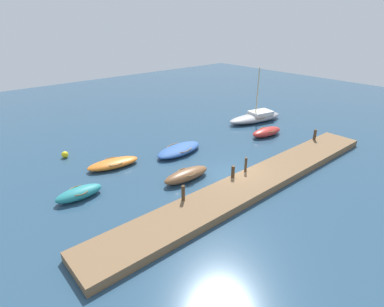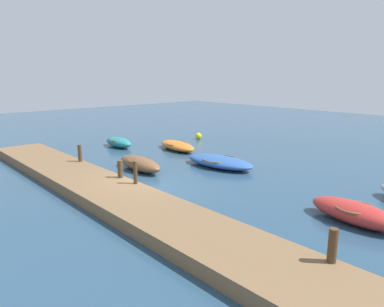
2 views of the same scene
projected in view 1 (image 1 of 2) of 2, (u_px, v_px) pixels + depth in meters
name	position (u px, v px, depth m)	size (l,w,h in m)	color
ground_plane	(231.00, 175.00, 23.05)	(84.00, 84.00, 0.00)	navy
dock_platform	(254.00, 183.00, 21.47)	(25.49, 2.91, 0.52)	brown
motorboat_blue	(179.00, 150.00, 26.54)	(4.78, 2.47, 0.65)	#2D569E
rowboat_red	(267.00, 132.00, 30.39)	(3.67, 1.73, 0.80)	#B72D28
sailboat_grey	(256.00, 117.00, 34.46)	(7.04, 3.46, 5.90)	#939399
rowboat_orange	(113.00, 163.00, 24.13)	(4.20, 2.16, 0.62)	orange
rowboat_brown	(186.00, 175.00, 22.20)	(3.80, 1.35, 0.80)	brown
dinghy_teal	(79.00, 193.00, 19.98)	(3.05, 1.28, 0.74)	teal
mooring_post_west	(183.00, 193.00, 18.80)	(0.22, 0.22, 0.98)	#47331E
mooring_post_mid_west	(233.00, 172.00, 21.48)	(0.25, 0.25, 0.85)	#47331E
mooring_post_mid_east	(246.00, 165.00, 22.24)	(0.18, 0.18, 1.08)	#47331E
mooring_post_east	(315.00, 135.00, 27.93)	(0.25, 0.25, 0.96)	#47331E
marker_buoy	(65.00, 155.00, 25.74)	(0.55, 0.55, 0.55)	yellow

